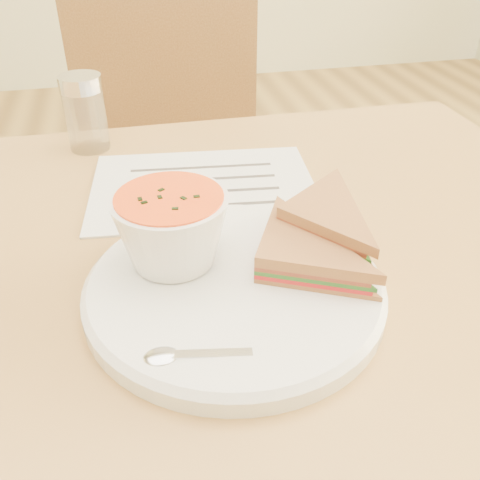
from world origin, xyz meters
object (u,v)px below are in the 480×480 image
object	(u,v)px
plate	(234,289)
condiment_shaker	(85,113)
soup_bowl	(172,233)
dining_table	(207,447)
chair_far	(164,230)

from	to	relation	value
plate	condiment_shaker	world-z (taller)	condiment_shaker
plate	soup_bowl	xyz separation A→B (m)	(-0.05, 0.04, 0.05)
dining_table	condiment_shaker	size ratio (longest dim) A/B	9.24
plate	soup_bowl	world-z (taller)	soup_bowl
dining_table	chair_far	distance (m)	0.50
dining_table	plate	size ratio (longest dim) A/B	3.52
chair_far	condiment_shaker	xyz separation A→B (m)	(-0.11, -0.22, 0.35)
dining_table	condiment_shaker	xyz separation A→B (m)	(-0.11, 0.28, 0.43)
plate	condiment_shaker	xyz separation A→B (m)	(-0.14, 0.38, 0.05)
condiment_shaker	chair_far	bearing A→B (deg)	63.37
chair_far	soup_bowl	world-z (taller)	chair_far
plate	chair_far	bearing A→B (deg)	92.51
chair_far	plate	distance (m)	0.67
dining_table	chair_far	xyz separation A→B (m)	(-0.00, 0.50, 0.08)
dining_table	condiment_shaker	distance (m)	0.52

